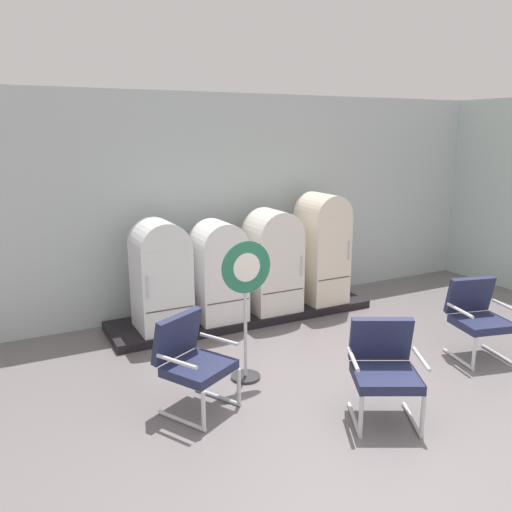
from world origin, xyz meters
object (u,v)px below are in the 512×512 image
refrigerator_2 (273,258)px  armchair_right (478,314)px  refrigerator_0 (161,272)px  refrigerator_1 (219,268)px  armchair_center (384,365)px  armchair_left (192,358)px  sign_stand (246,307)px  refrigerator_3 (322,244)px

refrigerator_2 → armchair_right: 2.75m
refrigerator_0 → armchair_right: size_ratio=1.53×
refrigerator_2 → armchair_right: bearing=-56.9°
refrigerator_1 → armchair_center: 2.88m
armchair_left → sign_stand: 0.84m
refrigerator_2 → refrigerator_0: bearing=179.1°
refrigerator_2 → armchair_right: refrigerator_2 is taller
armchair_left → sign_stand: (0.72, 0.30, 0.30)m
refrigerator_3 → armchair_center: 3.16m
armchair_left → refrigerator_3: bearing=34.7°
sign_stand → armchair_right: bearing=-14.6°
refrigerator_2 → armchair_left: (-1.92, -1.89, -0.35)m
refrigerator_3 → armchair_center: bearing=-113.5°
armchair_center → refrigerator_1: bearing=98.7°
refrigerator_1 → armchair_right: bearing=-44.4°
armchair_right → refrigerator_2: bearing=123.1°
refrigerator_3 → armchair_center: (-1.25, -2.87, -0.45)m
refrigerator_2 → armchair_left: 2.71m
refrigerator_0 → armchair_center: (1.22, -2.87, -0.34)m
armchair_center → refrigerator_3: bearing=66.5°
refrigerator_3 → armchair_right: refrigerator_3 is taller
sign_stand → armchair_left: bearing=-157.3°
refrigerator_1 → armchair_right: (2.32, -2.27, -0.30)m
armchair_left → sign_stand: sign_stand is taller
refrigerator_3 → refrigerator_0: bearing=-179.9°
sign_stand → refrigerator_2: bearing=53.0°
refrigerator_3 → armchair_center: size_ratio=1.74×
refrigerator_0 → armchair_left: 1.96m
refrigerator_1 → refrigerator_2: bearing=0.7°
refrigerator_0 → sign_stand: (0.43, -1.61, -0.04)m
refrigerator_1 → sign_stand: size_ratio=0.88×
refrigerator_0 → refrigerator_2: refrigerator_2 is taller
refrigerator_2 → armchair_center: 2.89m
armchair_right → sign_stand: (-2.68, 0.70, 0.30)m
armchair_right → sign_stand: size_ratio=0.61×
refrigerator_0 → refrigerator_2: size_ratio=0.99×
armchair_left → armchair_center: bearing=-32.2°
refrigerator_1 → armchair_left: refrigerator_1 is taller
refrigerator_0 → refrigerator_3: 2.47m
refrigerator_0 → armchair_left: (-0.30, -1.91, -0.34)m
refrigerator_2 → refrigerator_1: bearing=-179.3°
refrigerator_0 → sign_stand: size_ratio=0.93×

